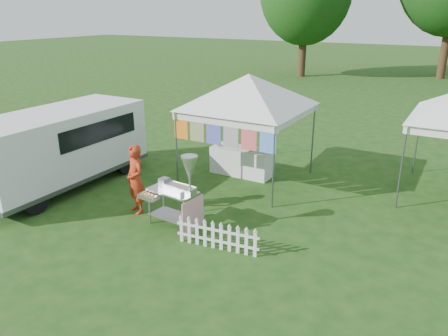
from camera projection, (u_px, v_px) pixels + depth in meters
The scene contains 7 objects.
ground at pixel (176, 228), 9.77m from camera, with size 120.00×120.00×0.00m, color #1A4212.
canopy_main at pixel (249, 74), 11.60m from camera, with size 4.24×4.24×3.45m.
donut_cart at pixel (178, 186), 9.43m from camera, with size 1.32×0.82×1.74m.
vendor at pixel (136, 179), 10.28m from camera, with size 0.61×0.40×1.67m, color #B32F16.
cargo_van at pixel (62, 146), 11.89m from camera, with size 2.01×5.00×2.07m.
picket_fence at pixel (217, 236), 8.82m from camera, with size 1.79×0.26×0.56m.
display_table at pixel (242, 161), 12.85m from camera, with size 1.80×0.70×0.80m, color white.
Camera 1 is at (5.28, -7.02, 4.60)m, focal length 35.00 mm.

